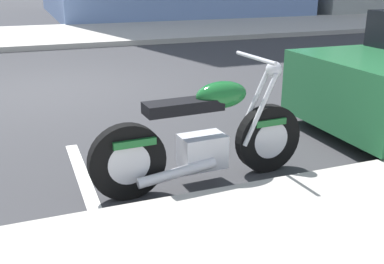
{
  "coord_description": "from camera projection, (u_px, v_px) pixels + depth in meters",
  "views": [
    {
      "loc": [
        -0.43,
        -7.52,
        1.79
      ],
      "look_at": [
        0.93,
        -3.99,
        0.47
      ],
      "focal_mm": 42.13,
      "sensor_mm": 36.0,
      "label": 1
    }
  ],
  "objects": [
    {
      "name": "ground_plane",
      "position": [
        51.0,
        91.0,
        7.36
      ],
      "size": [
        260.0,
        260.0,
        0.0
      ],
      "primitive_type": "plane",
      "color": "#333335"
    },
    {
      "name": "parking_stall_stripe",
      "position": [
        86.0,
        186.0,
        4.03
      ],
      "size": [
        0.12,
        2.2,
        0.01
      ],
      "primitive_type": "cube",
      "color": "silver",
      "rests_on": "ground"
    },
    {
      "name": "sidewalk_far_curb",
      "position": [
        357.0,
        22.0,
        17.48
      ],
      "size": [
        120.0,
        5.0,
        0.14
      ],
      "primitive_type": "cube",
      "color": "#ADA89E",
      "rests_on": "ground"
    },
    {
      "name": "parked_motorcycle",
      "position": [
        205.0,
        138.0,
        3.97
      ],
      "size": [
        2.04,
        0.62,
        1.13
      ],
      "rotation": [
        0.0,
        0.0,
        0.05
      ],
      "color": "black",
      "rests_on": "ground"
    }
  ]
}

